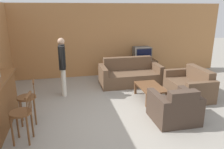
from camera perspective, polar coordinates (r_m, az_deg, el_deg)
The scene contains 11 objects.
ground_plane at distance 5.05m, azimuth 4.26°, elevation -11.92°, with size 24.00×24.00×0.00m, color gray.
wall_back at distance 8.04m, azimuth -3.02°, elevation 8.83°, with size 9.40×0.08×2.60m.
bar_chair_near at distance 4.41m, azimuth -22.50°, elevation -9.99°, with size 0.45×0.45×0.96m.
bar_chair_mid at distance 5.07m, azimuth -21.19°, elevation -6.29°, with size 0.45×0.45×0.96m.
couch_far at distance 7.27m, azimuth 4.67°, elevation -0.18°, with size 1.98×0.95×0.85m.
armchair_near at distance 5.10m, azimuth 16.03°, elevation -8.50°, with size 0.95×0.91×0.83m.
loveseat_right at distance 6.64m, azimuth 19.61°, elevation -2.88°, with size 0.88×1.42×0.81m.
coffee_table at distance 6.11m, azimuth 9.97°, elevation -3.48°, with size 0.62×1.01×0.38m.
tv_unit at distance 8.28m, azimuth 7.68°, elevation 1.77°, with size 1.10×0.49×0.57m.
tv at distance 8.15m, azimuth 7.84°, elevation 5.40°, with size 0.61×0.46×0.50m.
person_by_window at distance 6.26m, azimuth -12.80°, elevation 2.76°, with size 0.19×0.55×1.66m.
Camera 1 is at (-1.31, -4.22, 2.44)m, focal length 35.00 mm.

